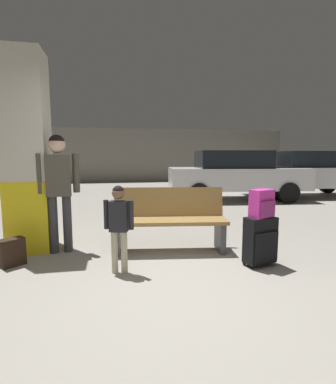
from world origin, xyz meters
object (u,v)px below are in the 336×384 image
Objects in this scene: bench at (169,220)px; backpack_bright at (262,204)px; adult at (59,181)px; backpack_dark_floor at (12,252)px; parked_car_side at (307,172)px; structural_pillar at (27,154)px; suitcase at (260,240)px; parked_car_near at (235,174)px; child at (119,220)px.

backpack_bright is at bearing -39.62° from bench.
backpack_bright is 2.69m from adult.
bench is at bearing 140.38° from backpack_bright.
backpack_dark_floor is 9.10m from parked_car_side.
structural_pillar is at bearing 168.21° from bench.
suitcase is 5.56m from parked_car_near.
bench is 2.74× the size of suitcase.
structural_pillar reaches higher than backpack_bright.
child is at bearing -140.07° from parked_car_side.
structural_pillar is at bearing 137.61° from child.
parked_car_side is at bearing 39.93° from child.
parked_car_side is at bearing 29.07° from structural_pillar.
adult is (-0.79, 0.90, 0.38)m from child.
bench is at bearing 44.38° from child.
adult reaches higher than backpack_dark_floor.
suitcase is at bearing -3.42° from child.
suitcase is 0.59× the size of child.
backpack_dark_floor is at bearing -140.95° from adult.
child is at bearing -42.39° from structural_pillar.
backpack_bright is at bearing -22.59° from structural_pillar.
adult reaches higher than suitcase.
bench is 4.87× the size of backpack_bright.
backpack_bright is (0.98, -0.81, 0.33)m from bench.
backpack_dark_floor is 0.08× the size of parked_car_near.
structural_pillar is at bearing 157.41° from backpack_bright.
suitcase is at bearing -21.88° from adult.
backpack_dark_floor is at bearing 168.99° from backpack_bright.
suitcase is 2.76m from adult.
backpack_bright is at bearing -110.73° from parked_car_near.
backpack_bright is 7.17m from parked_car_side.
parked_car_side reaches higher than bench.
suitcase is 0.45m from backpack_bright.
suitcase is at bearing -11.01° from backpack_dark_floor.
parked_car_side is (6.37, 5.33, 0.18)m from child.
backpack_bright is 0.08× the size of parked_car_side.
child is (-1.70, 0.10, 0.30)m from suitcase.
structural_pillar is 6.32m from parked_car_near.
backpack_bright is 0.33× the size of child.
parked_car_near reaches higher than child.
adult is at bearing -136.74° from parked_car_near.
suitcase is at bearing -110.74° from parked_car_near.
backpack_dark_floor is (-3.00, 0.58, -0.60)m from backpack_bright.
bench is at bearing 140.35° from suitcase.
suitcase is 7.18m from parked_car_side.
adult is at bearing 39.05° from backpack_dark_floor.
bench is 5.28m from parked_car_near.
structural_pillar is 8.11× the size of backpack_dark_floor.
bench is 2.05m from backpack_dark_floor.
structural_pillar is 2.19m from bench.
structural_pillar is 1.36m from backpack_dark_floor.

